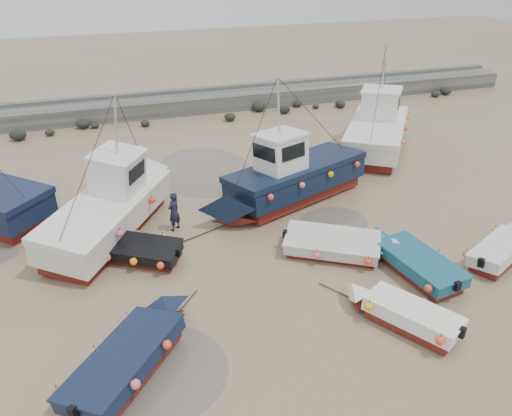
# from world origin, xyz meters

# --- Properties ---
(ground) EXTENTS (120.00, 120.00, 0.00)m
(ground) POSITION_xyz_m (0.00, 0.00, 0.00)
(ground) COLOR #8C775A
(ground) RESTS_ON ground
(seawall) EXTENTS (60.00, 4.92, 1.50)m
(seawall) POSITION_xyz_m (0.05, 21.99, 0.63)
(seawall) COLOR slate
(seawall) RESTS_ON ground
(puddle_a) EXTENTS (4.16, 4.16, 0.01)m
(puddle_a) POSITION_xyz_m (-3.06, -3.43, 0.00)
(puddle_a) COLOR #62594F
(puddle_a) RESTS_ON ground
(puddle_b) EXTENTS (3.27, 3.27, 0.01)m
(puddle_b) POSITION_xyz_m (5.99, 3.37, 0.00)
(puddle_b) COLOR #62594F
(puddle_b) RESTS_ON ground
(puddle_d) EXTENTS (5.51, 5.51, 0.01)m
(puddle_d) POSITION_xyz_m (1.42, 10.95, 0.00)
(puddle_d) COLOR #62594F
(puddle_d) RESTS_ON ground
(dinghy_1) EXTENTS (4.96, 5.65, 1.43)m
(dinghy_1) POSITION_xyz_m (-3.80, -2.92, 0.54)
(dinghy_1) COLOR maroon
(dinghy_1) RESTS_ON ground
(dinghy_2) EXTENTS (2.45, 5.95, 1.43)m
(dinghy_2) POSITION_xyz_m (7.29, -1.08, 0.55)
(dinghy_2) COLOR maroon
(dinghy_2) RESTS_ON ground
(dinghy_3) EXTENTS (5.35, 3.09, 1.43)m
(dinghy_3) POSITION_xyz_m (11.42, -1.47, 0.55)
(dinghy_3) COLOR maroon
(dinghy_3) RESTS_ON ground
(dinghy_4) EXTENTS (5.41, 3.70, 1.43)m
(dinghy_4) POSITION_xyz_m (-3.41, 3.18, 0.55)
(dinghy_4) COLOR maroon
(dinghy_4) RESTS_ON ground
(dinghy_5) EXTENTS (5.74, 3.93, 1.43)m
(dinghy_5) POSITION_xyz_m (5.05, 0.79, 0.54)
(dinghy_5) COLOR maroon
(dinghy_5) RESTS_ON ground
(dinghy_6) EXTENTS (3.47, 4.95, 1.43)m
(dinghy_6) POSITION_xyz_m (5.15, -3.70, 0.56)
(dinghy_6) COLOR maroon
(dinghy_6) RESTS_ON ground
(cabin_boat_1) EXTENTS (6.92, 9.83, 6.22)m
(cabin_boat_1) POSITION_xyz_m (-3.85, 5.79, 1.32)
(cabin_boat_1) COLOR maroon
(cabin_boat_1) RESTS_ON ground
(cabin_boat_2) EXTENTS (10.36, 5.64, 6.22)m
(cabin_boat_2) POSITION_xyz_m (4.63, 5.92, 1.32)
(cabin_boat_2) COLOR maroon
(cabin_boat_2) RESTS_ON ground
(cabin_boat_3) EXTENTS (7.65, 9.58, 6.22)m
(cabin_boat_3) POSITION_xyz_m (12.59, 11.14, 1.32)
(cabin_boat_3) COLOR maroon
(cabin_boat_3) RESTS_ON ground
(person) EXTENTS (0.81, 0.78, 1.87)m
(person) POSITION_xyz_m (-1.24, 4.91, 0.00)
(person) COLOR #181A33
(person) RESTS_ON ground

